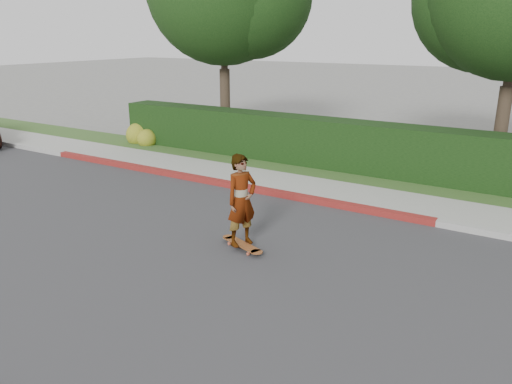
% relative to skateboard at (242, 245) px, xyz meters
% --- Properties ---
extents(ground, '(120.00, 120.00, 0.00)m').
position_rel_skateboard_xyz_m(ground, '(1.84, -0.95, -0.10)').
color(ground, slate).
rests_on(ground, ground).
extents(road, '(60.00, 8.00, 0.01)m').
position_rel_skateboard_xyz_m(road, '(1.84, -0.95, -0.09)').
color(road, '#2D2D30').
rests_on(road, ground).
extents(curb_far, '(60.00, 0.20, 0.15)m').
position_rel_skateboard_xyz_m(curb_far, '(1.84, 3.15, -0.02)').
color(curb_far, '#9E9E99').
rests_on(curb_far, ground).
extents(curb_red_section, '(12.00, 0.21, 0.15)m').
position_rel_skateboard_xyz_m(curb_red_section, '(-3.16, 3.15, -0.02)').
color(curb_red_section, maroon).
rests_on(curb_red_section, ground).
extents(sidewalk_far, '(60.00, 1.60, 0.12)m').
position_rel_skateboard_xyz_m(sidewalk_far, '(1.84, 4.05, -0.04)').
color(sidewalk_far, gray).
rests_on(sidewalk_far, ground).
extents(planting_strip, '(60.00, 1.60, 0.10)m').
position_rel_skateboard_xyz_m(planting_strip, '(1.84, 5.65, -0.05)').
color(planting_strip, '#2D4C1E').
rests_on(planting_strip, ground).
extents(hedge, '(15.00, 1.00, 1.50)m').
position_rel_skateboard_xyz_m(hedge, '(-1.16, 6.25, 0.65)').
color(hedge, black).
rests_on(hedge, ground).
extents(flowering_shrub, '(1.40, 1.00, 0.90)m').
position_rel_skateboard_xyz_m(flowering_shrub, '(-8.16, 5.79, 0.24)').
color(flowering_shrub, '#2D4C19').
rests_on(flowering_shrub, ground).
extents(skateboard, '(1.12, 0.58, 0.10)m').
position_rel_skateboard_xyz_m(skateboard, '(0.00, 0.00, 0.00)').
color(skateboard, '#C25435').
rests_on(skateboard, ground).
extents(skateboarder, '(0.60, 0.73, 1.73)m').
position_rel_skateboard_xyz_m(skateboarder, '(-0.00, 0.00, 0.88)').
color(skateboarder, white).
rests_on(skateboarder, skateboard).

